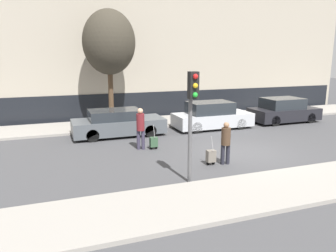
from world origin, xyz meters
TOP-DOWN VIEW (x-y plane):
  - ground_plane at (0.00, 0.00)m, footprint 80.00×80.00m
  - sidewalk_near at (0.00, -3.75)m, footprint 28.00×2.50m
  - sidewalk_far at (0.00, 7.00)m, footprint 28.00×3.00m
  - building_facade at (0.00, 10.51)m, footprint 28.00×2.68m
  - parked_car_0 at (-4.25, 4.66)m, footprint 4.53×1.84m
  - parked_car_1 at (0.94, 4.53)m, footprint 4.29×1.77m
  - parked_car_2 at (5.84, 4.64)m, footprint 4.11×1.88m
  - pedestrian_left at (-3.83, 1.89)m, footprint 0.34×0.34m
  - trolley_left at (-3.31, 1.70)m, footprint 0.34×0.29m
  - pedestrian_right at (-1.41, -1.07)m, footprint 0.35×0.34m
  - trolley_right at (-1.95, -0.97)m, footprint 0.34×0.29m
  - traffic_light at (-3.37, -2.36)m, footprint 0.28×0.47m
  - parked_bicycle at (1.44, 6.88)m, footprint 1.77×0.06m
  - bare_tree_near_crossing at (-4.07, 7.24)m, footprint 2.89×2.89m

SIDE VIEW (x-z plane):
  - ground_plane at x=0.00m, z-range 0.00..0.00m
  - sidewalk_near at x=0.00m, z-range 0.00..0.12m
  - sidewalk_far at x=0.00m, z-range 0.00..0.12m
  - trolley_left at x=-3.31m, z-range -0.21..0.86m
  - trolley_right at x=-1.95m, z-range -0.21..0.88m
  - parked_bicycle at x=1.44m, z-range 0.01..0.97m
  - parked_car_0 at x=-4.25m, z-range -0.03..1.29m
  - parked_car_2 at x=5.84m, z-range -0.05..1.40m
  - parked_car_1 at x=0.94m, z-range -0.06..1.42m
  - pedestrian_right at x=-1.41m, z-range 0.10..1.69m
  - pedestrian_left at x=-3.83m, z-range 0.13..1.91m
  - traffic_light at x=-3.37m, z-range 0.75..4.25m
  - bare_tree_near_crossing at x=-4.07m, z-range 1.48..7.78m
  - building_facade at x=0.00m, z-range -0.02..12.75m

